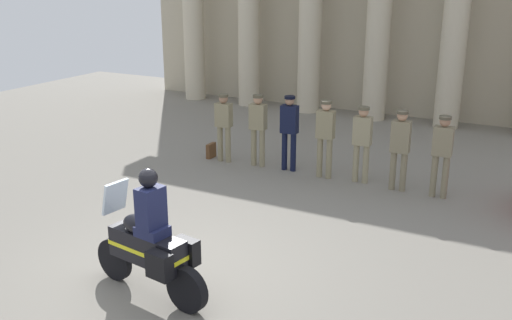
# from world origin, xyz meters

# --- Properties ---
(ground_plane) EXTENTS (28.30, 28.30, 0.00)m
(ground_plane) POSITION_xyz_m (0.00, 0.00, 0.00)
(ground_plane) COLOR gray
(officer_in_row_0) EXTENTS (0.39, 0.24, 1.64)m
(officer_in_row_0) POSITION_xyz_m (-2.14, 5.29, 0.97)
(officer_in_row_0) COLOR #847A5B
(officer_in_row_0) RESTS_ON ground_plane
(officer_in_row_1) EXTENTS (0.39, 0.24, 1.70)m
(officer_in_row_1) POSITION_xyz_m (-1.27, 5.37, 1.00)
(officer_in_row_1) COLOR #847A5B
(officer_in_row_1) RESTS_ON ground_plane
(officer_in_row_2) EXTENTS (0.39, 0.24, 1.74)m
(officer_in_row_2) POSITION_xyz_m (-0.49, 5.41, 1.03)
(officer_in_row_2) COLOR black
(officer_in_row_2) RESTS_ON ground_plane
(officer_in_row_3) EXTENTS (0.39, 0.24, 1.74)m
(officer_in_row_3) POSITION_xyz_m (0.41, 5.33, 1.03)
(officer_in_row_3) COLOR #847A5B
(officer_in_row_3) RESTS_ON ground_plane
(officer_in_row_4) EXTENTS (0.39, 0.24, 1.67)m
(officer_in_row_4) POSITION_xyz_m (1.22, 5.41, 0.99)
(officer_in_row_4) COLOR gray
(officer_in_row_4) RESTS_ON ground_plane
(officer_in_row_5) EXTENTS (0.39, 0.24, 1.70)m
(officer_in_row_5) POSITION_xyz_m (2.06, 5.30, 1.00)
(officer_in_row_5) COLOR #7A7056
(officer_in_row_5) RESTS_ON ground_plane
(officer_in_row_6) EXTENTS (0.39, 0.24, 1.69)m
(officer_in_row_6) POSITION_xyz_m (2.90, 5.29, 1.00)
(officer_in_row_6) COLOR #7A7056
(officer_in_row_6) RESTS_ON ground_plane
(motorcycle_with_rider) EXTENTS (2.08, 0.75, 1.90)m
(motorcycle_with_rider) POSITION_xyz_m (0.13, -0.46, 0.79)
(motorcycle_with_rider) COLOR black
(motorcycle_with_rider) RESTS_ON ground_plane
(briefcase_on_ground) EXTENTS (0.10, 0.32, 0.36)m
(briefcase_on_ground) POSITION_xyz_m (-2.58, 5.39, 0.18)
(briefcase_on_ground) COLOR brown
(briefcase_on_ground) RESTS_ON ground_plane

